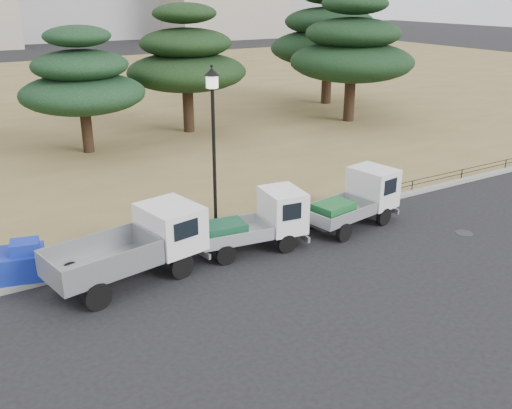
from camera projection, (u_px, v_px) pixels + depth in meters
ground at (290, 264)px, 17.54m from camera, size 220.00×220.00×0.00m
lawn at (55, 103)px, 42.00m from camera, size 120.00×56.00×0.15m
curb at (247, 232)px, 19.59m from camera, size 120.00×0.25×0.16m
truck_large at (136, 244)px, 16.26m from camera, size 4.75×2.55×1.97m
truck_kei_front at (258, 221)px, 18.29m from camera, size 3.69×1.93×1.87m
truck_kei_rear at (356, 199)px, 20.15m from camera, size 3.86×2.13×1.91m
street_lamp at (213, 125)px, 17.99m from camera, size 0.49×0.49×5.52m
pipe_fence at (245, 221)px, 19.59m from camera, size 38.00×0.04×0.40m
tarp_pile at (15, 263)px, 16.26m from camera, size 1.90×1.57×1.11m
manhole at (464, 233)px, 19.73m from camera, size 0.60×0.60×0.01m
pine_center_left at (82, 81)px, 27.80m from camera, size 6.10×6.10×6.20m
pine_center_right at (186, 59)px, 31.84m from camera, size 6.72×6.72×7.13m
pine_east_near at (352, 49)px, 34.46m from camera, size 7.55×7.55×7.62m
pine_east_far at (329, 36)px, 39.91m from camera, size 8.12×8.12×8.16m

